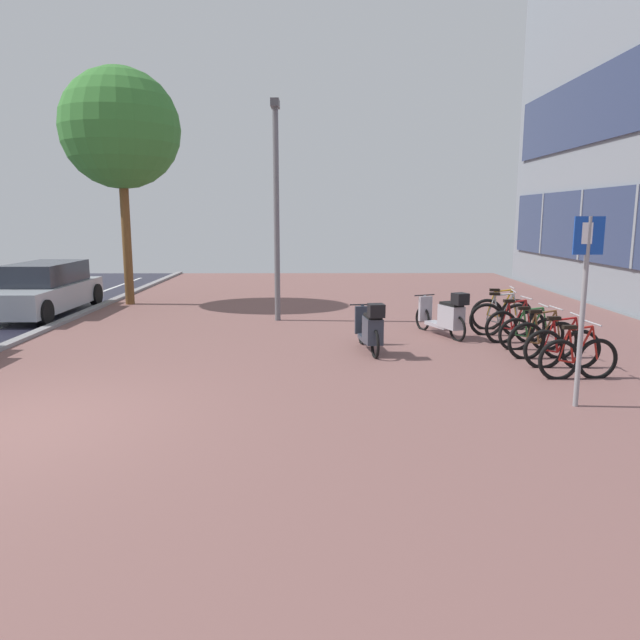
# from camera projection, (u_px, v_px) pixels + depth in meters

# --- Properties ---
(ground) EXTENTS (21.00, 40.00, 0.13)m
(ground) POSITION_uv_depth(u_px,v_px,m) (126.00, 428.00, 7.42)
(ground) COLOR #1F1E2E
(bicycle_rack_00) EXTENTS (1.34, 0.48, 0.95)m
(bicycle_rack_00) POSITION_uv_depth(u_px,v_px,m) (578.00, 358.00, 9.53)
(bicycle_rack_00) COLOR black
(bicycle_rack_00) RESTS_ON ground
(bicycle_rack_01) EXTENTS (1.35, 0.48, 0.98)m
(bicycle_rack_01) POSITION_uv_depth(u_px,v_px,m) (562.00, 348.00, 10.21)
(bicycle_rack_01) COLOR black
(bicycle_rack_01) RESTS_ON ground
(bicycle_rack_02) EXTENTS (1.37, 0.48, 0.98)m
(bicycle_rack_02) POSITION_uv_depth(u_px,v_px,m) (543.00, 340.00, 10.90)
(bicycle_rack_02) COLOR black
(bicycle_rack_02) RESTS_ON ground
(bicycle_rack_03) EXTENTS (1.30, 0.48, 0.93)m
(bicycle_rack_03) POSITION_uv_depth(u_px,v_px,m) (531.00, 333.00, 11.59)
(bicycle_rack_03) COLOR black
(bicycle_rack_03) RESTS_ON ground
(bicycle_rack_04) EXTENTS (1.34, 0.48, 0.98)m
(bicycle_rack_04) POSITION_uv_depth(u_px,v_px,m) (515.00, 326.00, 12.28)
(bicycle_rack_04) COLOR black
(bicycle_rack_04) RESTS_ON ground
(bicycle_rack_05) EXTENTS (1.43, 0.48, 1.03)m
(bicycle_rack_05) POSITION_uv_depth(u_px,v_px,m) (502.00, 319.00, 12.96)
(bicycle_rack_05) COLOR black
(bicycle_rack_05) RESTS_ON ground
(bicycle_rack_06) EXTENTS (1.41, 0.48, 1.03)m
(bicycle_rack_06) POSITION_uv_depth(u_px,v_px,m) (501.00, 314.00, 13.65)
(bicycle_rack_06) COLOR black
(bicycle_rack_06) RESTS_ON ground
(scooter_near) EXTENTS (0.57, 1.80, 1.04)m
(scooter_near) POSITION_uv_depth(u_px,v_px,m) (371.00, 329.00, 11.31)
(scooter_near) COLOR black
(scooter_near) RESTS_ON ground
(scooter_mid) EXTENTS (0.94, 1.78, 1.05)m
(scooter_mid) POSITION_uv_depth(u_px,v_px,m) (446.00, 316.00, 12.78)
(scooter_mid) COLOR black
(scooter_mid) RESTS_ON ground
(parked_car_far) EXTENTS (1.77, 4.38, 1.36)m
(parked_car_far) POSITION_uv_depth(u_px,v_px,m) (44.00, 290.00, 15.82)
(parked_car_far) COLOR #A1A8AF
(parked_car_far) RESTS_ON ground
(parking_sign) EXTENTS (0.40, 0.07, 2.59)m
(parking_sign) POSITION_uv_depth(u_px,v_px,m) (584.00, 292.00, 7.91)
(parking_sign) COLOR gray
(parking_sign) RESTS_ON ground
(lamp_post) EXTENTS (0.20, 0.52, 5.31)m
(lamp_post) POSITION_uv_depth(u_px,v_px,m) (276.00, 200.00, 14.40)
(lamp_post) COLOR slate
(lamp_post) RESTS_ON ground
(street_tree) EXTENTS (3.37, 3.37, 6.72)m
(street_tree) POSITION_uv_depth(u_px,v_px,m) (120.00, 129.00, 16.79)
(street_tree) COLOR brown
(street_tree) RESTS_ON ground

